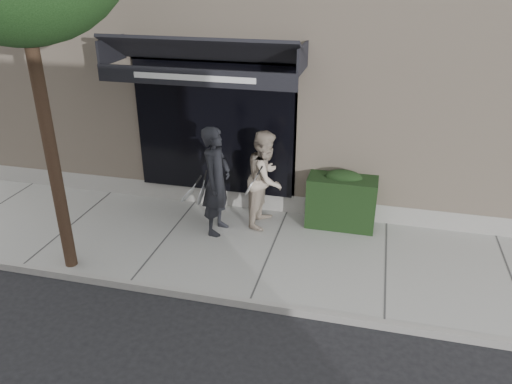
# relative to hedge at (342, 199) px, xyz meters

# --- Properties ---
(ground) EXTENTS (80.00, 80.00, 0.00)m
(ground) POSITION_rel_hedge_xyz_m (-1.10, -1.25, -0.66)
(ground) COLOR black
(ground) RESTS_ON ground
(sidewalk) EXTENTS (20.00, 3.00, 0.12)m
(sidewalk) POSITION_rel_hedge_xyz_m (-1.10, -1.25, -0.60)
(sidewalk) COLOR gray
(sidewalk) RESTS_ON ground
(curb) EXTENTS (20.00, 0.10, 0.14)m
(curb) POSITION_rel_hedge_xyz_m (-1.10, -2.80, -0.59)
(curb) COLOR gray
(curb) RESTS_ON ground
(building_facade) EXTENTS (14.30, 8.04, 5.64)m
(building_facade) POSITION_rel_hedge_xyz_m (-1.11, 3.71, 2.08)
(building_facade) COLOR #C5AE96
(building_facade) RESTS_ON ground
(hedge) EXTENTS (1.30, 0.70, 1.14)m
(hedge) POSITION_rel_hedge_xyz_m (0.00, 0.00, 0.00)
(hedge) COLOR black
(hedge) RESTS_ON sidewalk
(pedestrian_front) EXTENTS (0.83, 0.93, 2.07)m
(pedestrian_front) POSITION_rel_hedge_xyz_m (-2.24, -0.83, 0.49)
(pedestrian_front) COLOR black
(pedestrian_front) RESTS_ON sidewalk
(pedestrian_back) EXTENTS (0.80, 0.98, 1.88)m
(pedestrian_back) POSITION_rel_hedge_xyz_m (-1.43, -0.29, 0.40)
(pedestrian_back) COLOR #B2A08E
(pedestrian_back) RESTS_ON sidewalk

